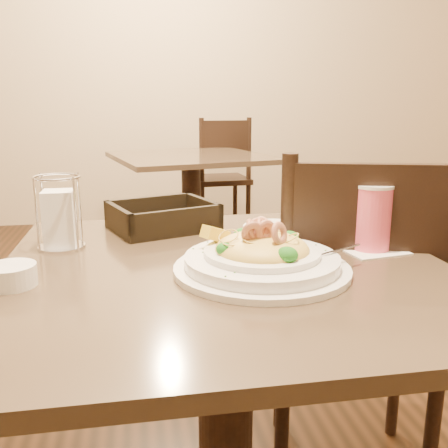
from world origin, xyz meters
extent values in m
cylinder|color=black|center=(0.00, 0.00, 0.36)|extent=(0.12, 0.12, 0.66)
cube|color=brown|center=(0.00, 0.00, 0.70)|extent=(0.90, 0.90, 0.03)
cylinder|color=black|center=(0.16, 2.17, 0.01)|extent=(0.52, 0.52, 0.03)
cylinder|color=black|center=(0.16, 2.17, 0.36)|extent=(0.12, 0.12, 0.66)
cube|color=brown|center=(0.16, 2.17, 0.70)|extent=(1.08, 1.08, 0.03)
cube|color=black|center=(0.38, 0.22, 0.45)|extent=(0.52, 0.52, 0.04)
cylinder|color=black|center=(0.60, 0.34, 0.21)|extent=(0.04, 0.04, 0.43)
cylinder|color=black|center=(0.26, 0.44, 0.21)|extent=(0.04, 0.04, 0.43)
cylinder|color=black|center=(0.16, 0.09, 0.21)|extent=(0.04, 0.04, 0.43)
cylinder|color=black|center=(0.16, 0.09, 0.70)|extent=(0.04, 0.04, 0.46)
cube|color=black|center=(0.33, 0.04, 0.80)|extent=(0.35, 0.13, 0.22)
cube|color=black|center=(0.46, 2.87, 0.45)|extent=(0.46, 0.46, 0.04)
cylinder|color=black|center=(0.62, 3.06, 0.21)|extent=(0.04, 0.04, 0.43)
cylinder|color=black|center=(0.27, 3.03, 0.21)|extent=(0.04, 0.04, 0.43)
cylinder|color=black|center=(0.66, 2.71, 0.21)|extent=(0.04, 0.04, 0.43)
cylinder|color=black|center=(0.30, 2.67, 0.21)|extent=(0.04, 0.04, 0.43)
cylinder|color=black|center=(0.66, 2.71, 0.70)|extent=(0.04, 0.04, 0.46)
cylinder|color=black|center=(0.30, 2.67, 0.70)|extent=(0.04, 0.04, 0.46)
cube|color=black|center=(0.48, 2.69, 0.80)|extent=(0.36, 0.06, 0.22)
cylinder|color=white|center=(0.06, -0.06, 0.72)|extent=(0.34, 0.34, 0.01)
cylinder|color=white|center=(0.06, -0.06, 0.74)|extent=(0.30, 0.30, 0.02)
cylinder|color=white|center=(0.06, -0.06, 0.76)|extent=(0.23, 0.23, 0.01)
ellipsoid|color=gold|center=(0.06, -0.06, 0.76)|extent=(0.18, 0.18, 0.06)
cube|color=yellow|center=(-0.02, 0.01, 0.78)|extent=(0.07, 0.06, 0.04)
cube|color=silver|center=(0.21, -0.07, 0.76)|extent=(0.12, 0.05, 0.01)
cube|color=silver|center=(0.14, -0.07, 0.76)|extent=(0.04, 0.03, 0.00)
torus|color=gold|center=(0.07, -0.06, 0.79)|extent=(0.05, 0.04, 0.03)
torus|color=gold|center=(0.03, -0.04, 0.77)|extent=(0.05, 0.05, 0.02)
torus|color=gold|center=(0.11, -0.08, 0.77)|extent=(0.04, 0.04, 0.02)
torus|color=gold|center=(0.06, -0.06, 0.77)|extent=(0.04, 0.03, 0.03)
torus|color=gold|center=(0.03, -0.03, 0.77)|extent=(0.06, 0.05, 0.04)
torus|color=gold|center=(0.10, -0.09, 0.79)|extent=(0.06, 0.06, 0.02)
torus|color=gold|center=(0.03, -0.04, 0.77)|extent=(0.04, 0.04, 0.02)
torus|color=gold|center=(0.09, -0.10, 0.77)|extent=(0.03, 0.03, 0.02)
torus|color=gold|center=(0.05, -0.06, 0.77)|extent=(0.04, 0.05, 0.04)
torus|color=gold|center=(0.05, -0.06, 0.78)|extent=(0.06, 0.06, 0.03)
torus|color=gold|center=(0.06, -0.06, 0.79)|extent=(0.04, 0.03, 0.02)
torus|color=gold|center=(0.08, -0.04, 0.79)|extent=(0.05, 0.05, 0.02)
torus|color=gold|center=(0.03, -0.08, 0.79)|extent=(0.05, 0.05, 0.01)
torus|color=gold|center=(0.09, -0.03, 0.77)|extent=(0.04, 0.04, 0.02)
torus|color=gold|center=(0.00, -0.08, 0.78)|extent=(0.04, 0.04, 0.01)
torus|color=gold|center=(0.06, -0.05, 0.77)|extent=(0.05, 0.04, 0.02)
torus|color=gold|center=(-0.01, -0.06, 0.79)|extent=(0.05, 0.05, 0.03)
torus|color=gold|center=(0.09, -0.05, 0.78)|extent=(0.04, 0.03, 0.03)
torus|color=gold|center=(0.05, -0.08, 0.78)|extent=(0.04, 0.04, 0.02)
torus|color=gold|center=(0.10, -0.06, 0.77)|extent=(0.05, 0.04, 0.03)
torus|color=tan|center=(0.05, -0.06, 0.80)|extent=(0.04, 0.02, 0.04)
torus|color=tan|center=(0.03, -0.08, 0.80)|extent=(0.05, 0.03, 0.04)
torus|color=tan|center=(0.08, -0.10, 0.80)|extent=(0.05, 0.04, 0.04)
torus|color=tan|center=(0.04, -0.07, 0.80)|extent=(0.04, 0.05, 0.04)
torus|color=tan|center=(0.06, -0.08, 0.80)|extent=(0.04, 0.03, 0.04)
torus|color=tan|center=(0.06, -0.06, 0.80)|extent=(0.04, 0.04, 0.04)
torus|color=tan|center=(0.05, -0.06, 0.80)|extent=(0.03, 0.04, 0.04)
ellipsoid|color=#155313|center=(0.13, -0.02, 0.77)|extent=(0.04, 0.04, 0.03)
ellipsoid|color=#155313|center=(0.04, 0.02, 0.77)|extent=(0.04, 0.04, 0.03)
ellipsoid|color=#155313|center=(-0.02, -0.08, 0.77)|extent=(0.03, 0.03, 0.02)
ellipsoid|color=#155313|center=(0.09, -0.13, 0.77)|extent=(0.04, 0.04, 0.03)
cube|color=#266619|center=(-0.03, 0.05, 0.75)|extent=(0.00, 0.00, 0.00)
cube|color=#266619|center=(-0.03, -0.17, 0.75)|extent=(0.00, 0.00, 0.00)
cube|color=#266619|center=(0.05, 0.07, 0.75)|extent=(0.00, 0.00, 0.00)
cube|color=#266619|center=(-0.01, 0.04, 0.75)|extent=(0.00, 0.00, 0.00)
cube|color=#266619|center=(0.19, -0.05, 0.75)|extent=(0.00, 0.00, 0.00)
cube|color=#266619|center=(0.05, 0.08, 0.75)|extent=(0.00, 0.00, 0.00)
cube|color=#266619|center=(-0.05, 0.00, 0.75)|extent=(0.00, 0.00, 0.00)
cube|color=#266619|center=(-0.05, -0.02, 0.75)|extent=(0.00, 0.00, 0.00)
cube|color=#266619|center=(-0.07, 0.01, 0.75)|extent=(0.00, 0.00, 0.00)
cube|color=#266619|center=(0.17, -0.02, 0.75)|extent=(0.00, 0.00, 0.00)
cube|color=#266619|center=(0.09, 0.07, 0.75)|extent=(0.00, 0.00, 0.00)
cube|color=#266619|center=(-0.01, -0.15, 0.75)|extent=(0.00, 0.00, 0.00)
cube|color=#266619|center=(0.19, -0.08, 0.75)|extent=(0.00, 0.00, 0.00)
cube|color=#266619|center=(0.19, -0.01, 0.75)|extent=(0.00, 0.00, 0.00)
cube|color=#266619|center=(0.04, 0.08, 0.75)|extent=(0.00, 0.00, 0.00)
cube|color=white|center=(0.34, 0.05, 0.72)|extent=(0.15, 0.15, 0.00)
cylinder|color=#F15571|center=(0.34, 0.05, 0.79)|extent=(0.08, 0.08, 0.14)
cylinder|color=white|center=(0.34, 0.05, 0.86)|extent=(0.08, 0.08, 0.01)
cube|color=black|center=(-0.11, 0.32, 0.73)|extent=(0.30, 0.28, 0.02)
cube|color=black|center=(0.00, 0.36, 0.76)|extent=(0.08, 0.20, 0.05)
cube|color=black|center=(-0.22, 0.28, 0.76)|extent=(0.08, 0.20, 0.05)
cube|color=black|center=(-0.14, 0.41, 0.76)|extent=(0.24, 0.10, 0.05)
cube|color=black|center=(-0.08, 0.23, 0.76)|extent=(0.24, 0.10, 0.05)
cylinder|color=silver|center=(-0.35, 0.18, 0.72)|extent=(0.10, 0.10, 0.01)
torus|color=silver|center=(-0.35, 0.18, 0.88)|extent=(0.10, 0.10, 0.01)
cube|color=white|center=(-0.35, 0.18, 0.78)|extent=(0.07, 0.07, 0.13)
cylinder|color=silver|center=(-0.39, 0.14, 0.80)|extent=(0.01, 0.01, 0.16)
cylinder|color=silver|center=(-0.31, 0.14, 0.80)|extent=(0.01, 0.01, 0.16)
cylinder|color=silver|center=(-0.39, 0.22, 0.80)|extent=(0.01, 0.01, 0.16)
cylinder|color=silver|center=(-0.31, 0.22, 0.80)|extent=(0.01, 0.01, 0.16)
cylinder|color=white|center=(0.18, 0.25, 0.72)|extent=(0.22, 0.22, 0.01)
cylinder|color=white|center=(-0.40, -0.05, 0.74)|extent=(0.11, 0.11, 0.04)
camera|label=1|loc=(-0.17, -0.95, 1.04)|focal=40.00mm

